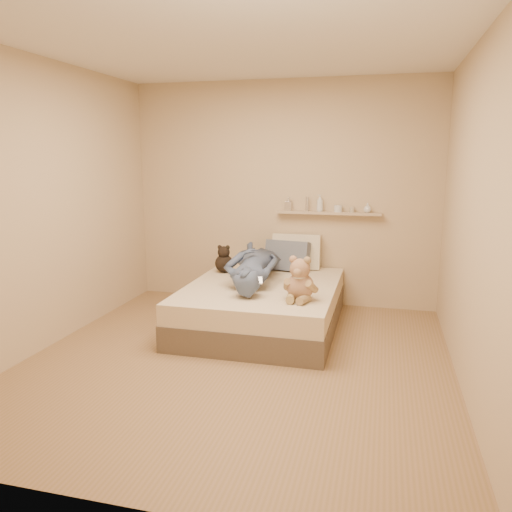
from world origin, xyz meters
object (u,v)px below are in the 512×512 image
(dark_plush, at_px, (224,261))
(person, at_px, (253,264))
(pillow_grey, at_px, (287,256))
(bed, at_px, (263,305))
(pillow_cream, at_px, (297,251))
(wall_shelf, at_px, (328,213))
(game_console, at_px, (252,281))
(teddy_bear, at_px, (300,282))

(dark_plush, relative_size, person, 0.21)
(pillow_grey, bearing_deg, bed, -99.80)
(pillow_grey, bearing_deg, dark_plush, -157.40)
(person, bearing_deg, pillow_cream, -122.95)
(wall_shelf, bearing_deg, bed, -121.18)
(bed, distance_m, pillow_grey, 0.80)
(pillow_cream, relative_size, person, 0.37)
(bed, distance_m, game_console, 0.63)
(person, bearing_deg, pillow_grey, -121.45)
(dark_plush, distance_m, wall_shelf, 1.31)
(teddy_bear, height_order, person, teddy_bear)
(teddy_bear, bearing_deg, person, 134.91)
(teddy_bear, xyz_separation_m, pillow_grey, (-0.34, 1.17, -0.00))
(dark_plush, bearing_deg, game_console, -57.73)
(teddy_bear, xyz_separation_m, wall_shelf, (0.09, 1.39, 0.48))
(bed, height_order, dark_plush, dark_plush)
(bed, height_order, pillow_grey, pillow_grey)
(dark_plush, distance_m, person, 0.52)
(bed, bearing_deg, wall_shelf, 58.82)
(pillow_grey, bearing_deg, wall_shelf, 26.95)
(game_console, bearing_deg, pillow_cream, 82.23)
(game_console, distance_m, person, 0.63)
(teddy_bear, height_order, dark_plush, teddy_bear)
(bed, xyz_separation_m, person, (-0.13, 0.12, 0.41))
(bed, bearing_deg, teddy_bear, -46.00)
(pillow_grey, xyz_separation_m, person, (-0.25, -0.57, 0.01))
(pillow_grey, relative_size, wall_shelf, 0.42)
(bed, bearing_deg, pillow_cream, 76.30)
(teddy_bear, relative_size, person, 0.28)
(teddy_bear, height_order, pillow_cream, teddy_bear)
(teddy_bear, relative_size, wall_shelf, 0.35)
(dark_plush, bearing_deg, person, -35.16)
(teddy_bear, bearing_deg, wall_shelf, 86.34)
(bed, height_order, teddy_bear, teddy_bear)
(teddy_bear, distance_m, dark_plush, 1.35)
(bed, relative_size, teddy_bear, 4.58)
(pillow_cream, height_order, wall_shelf, wall_shelf)
(bed, bearing_deg, pillow_grey, 80.20)
(person, bearing_deg, game_console, 95.96)
(dark_plush, bearing_deg, teddy_bear, -41.31)
(teddy_bear, height_order, wall_shelf, wall_shelf)
(pillow_grey, xyz_separation_m, wall_shelf, (0.43, 0.22, 0.48))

